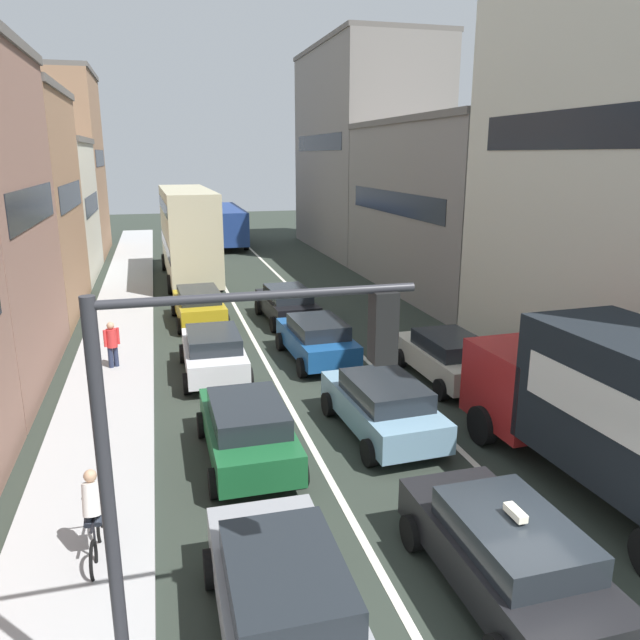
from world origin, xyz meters
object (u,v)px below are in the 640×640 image
(sedan_centre_lane_second, at_px, (382,405))
(wagon_left_lane_second, at_px, (247,428))
(sedan_left_lane_fourth, at_px, (199,305))
(bus_mid_queue_primary, at_px, (188,230))
(sedan_right_lane_behind_truck, at_px, (448,356))
(sedan_left_lane_third, at_px, (213,351))
(sedan_left_lane_front, at_px, (284,597))
(hatchback_centre_lane_third, at_px, (317,338))
(bus_far_queue_secondary, at_px, (224,222))
(removalist_box_truck, at_px, (622,409))
(pedestrian_near_kerb, at_px, (112,343))
(traffic_light_pole, at_px, (220,436))
(taxi_centre_lane_front, at_px, (506,552))
(coupe_centre_lane_fourth, at_px, (287,303))
(cyclist_on_sidewalk, at_px, (94,517))

(sedan_centre_lane_second, relative_size, wagon_left_lane_second, 1.02)
(sedan_left_lane_fourth, xyz_separation_m, bus_mid_queue_primary, (0.16, 9.13, 2.03))
(sedan_left_lane_fourth, relative_size, sedan_right_lane_behind_truck, 1.01)
(sedan_left_lane_third, bearing_deg, sedan_left_lane_front, 179.99)
(hatchback_centre_lane_third, xyz_separation_m, sedan_left_lane_third, (-3.54, -0.54, 0.00))
(bus_mid_queue_primary, bearing_deg, bus_far_queue_secondary, -15.50)
(sedan_left_lane_third, xyz_separation_m, sedan_right_lane_behind_truck, (7.01, -2.35, 0.00))
(sedan_right_lane_behind_truck, bearing_deg, sedan_centre_lane_second, 131.62)
(removalist_box_truck, height_order, pedestrian_near_kerb, removalist_box_truck)
(traffic_light_pole, bearing_deg, removalist_box_truck, 20.13)
(taxi_centre_lane_front, xyz_separation_m, coupe_centre_lane_fourth, (0.11, 17.25, -0.00))
(hatchback_centre_lane_third, height_order, sedan_left_lane_third, same)
(removalist_box_truck, bearing_deg, sedan_right_lane_behind_truck, -0.92)
(hatchback_centre_lane_third, bearing_deg, sedan_left_lane_third, 96.48)
(sedan_centre_lane_second, height_order, sedan_right_lane_behind_truck, same)
(sedan_right_lane_behind_truck, height_order, pedestrian_near_kerb, pedestrian_near_kerb)
(sedan_left_lane_fourth, height_order, sedan_right_lane_behind_truck, same)
(sedan_left_lane_fourth, bearing_deg, sedan_centre_lane_second, -165.32)
(traffic_light_pole, height_order, sedan_left_lane_third, traffic_light_pole)
(traffic_light_pole, distance_m, sedan_right_lane_behind_truck, 13.19)
(removalist_box_truck, distance_m, sedan_left_lane_third, 11.94)
(sedan_right_lane_behind_truck, distance_m, bus_far_queue_secondary, 32.07)
(sedan_centre_lane_second, xyz_separation_m, bus_far_queue_secondary, (-0.05, 34.95, 0.96))
(removalist_box_truck, xyz_separation_m, bus_far_queue_secondary, (-3.57, 38.97, -0.21))
(sedan_left_lane_fourth, bearing_deg, hatchback_centre_lane_third, -151.82)
(removalist_box_truck, bearing_deg, traffic_light_pole, 107.57)
(sedan_right_lane_behind_truck, relative_size, pedestrian_near_kerb, 2.61)
(removalist_box_truck, height_order, sedan_left_lane_third, removalist_box_truck)
(sedan_left_lane_front, height_order, wagon_left_lane_second, same)
(sedan_right_lane_behind_truck, relative_size, bus_mid_queue_primary, 0.41)
(coupe_centre_lane_fourth, distance_m, pedestrian_near_kerb, 8.14)
(hatchback_centre_lane_third, bearing_deg, coupe_centre_lane_fourth, -3.05)
(sedan_left_lane_fourth, bearing_deg, pedestrian_near_kerb, 146.71)
(removalist_box_truck, relative_size, sedan_left_lane_front, 1.81)
(traffic_light_pole, xyz_separation_m, sedan_centre_lane_second, (4.63, 7.01, -3.02))
(coupe_centre_lane_fourth, height_order, bus_far_queue_secondary, bus_far_queue_secondary)
(sedan_centre_lane_second, height_order, cyclist_on_sidewalk, cyclist_on_sidewalk)
(sedan_right_lane_behind_truck, bearing_deg, sedan_left_lane_fourth, 37.09)
(bus_mid_queue_primary, bearing_deg, sedan_left_lane_third, 177.97)
(traffic_light_pole, bearing_deg, taxi_centre_lane_front, 12.29)
(sedan_left_lane_front, bearing_deg, coupe_centre_lane_fourth, -11.83)
(sedan_left_lane_third, distance_m, bus_far_queue_secondary, 29.77)
(sedan_right_lane_behind_truck, bearing_deg, taxi_centre_lane_front, 157.76)
(cyclist_on_sidewalk, distance_m, pedestrian_near_kerb, 10.12)
(hatchback_centre_lane_third, relative_size, bus_far_queue_secondary, 0.41)
(wagon_left_lane_second, height_order, cyclist_on_sidewalk, cyclist_on_sidewalk)
(traffic_light_pole, distance_m, hatchback_centre_lane_third, 14.06)
(sedan_right_lane_behind_truck, bearing_deg, hatchback_centre_lane_third, 48.93)
(wagon_left_lane_second, relative_size, coupe_centre_lane_fourth, 0.99)
(removalist_box_truck, xyz_separation_m, bus_mid_queue_primary, (-7.05, 25.09, 0.86))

